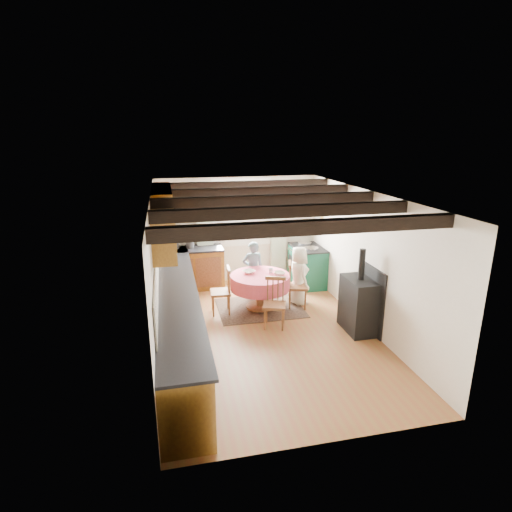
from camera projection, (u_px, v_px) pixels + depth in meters
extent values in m
cube|color=brown|center=(266.00, 332.00, 7.18)|extent=(3.60, 5.50, 0.00)
cube|color=white|center=(267.00, 194.00, 6.49)|extent=(3.60, 5.50, 0.00)
cube|color=silver|center=(237.00, 230.00, 9.41)|extent=(3.60, 0.00, 2.40)
cube|color=silver|center=(331.00, 347.00, 4.27)|extent=(3.60, 0.00, 2.40)
cube|color=silver|center=(155.00, 274.00, 6.46)|extent=(0.00, 5.50, 2.40)
cube|color=silver|center=(366.00, 260.00, 7.21)|extent=(0.00, 5.50, 2.40)
cube|color=black|center=(310.00, 227.00, 4.65)|extent=(3.60, 0.16, 0.16)
cube|color=black|center=(285.00, 211.00, 5.58)|extent=(3.60, 0.16, 0.16)
cube|color=black|center=(267.00, 200.00, 6.52)|extent=(3.60, 0.16, 0.16)
cube|color=black|center=(254.00, 192.00, 7.45)|extent=(3.60, 0.16, 0.16)
cube|color=black|center=(243.00, 185.00, 8.39)|extent=(3.60, 0.16, 0.16)
cube|color=beige|center=(157.00, 268.00, 6.74)|extent=(0.02, 4.50, 0.55)
cube|color=beige|center=(193.00, 232.00, 9.18)|extent=(1.40, 0.02, 0.55)
cube|color=#93631C|center=(177.00, 317.00, 6.74)|extent=(0.60, 5.30, 0.88)
cube|color=#93631C|center=(194.00, 269.00, 9.12)|extent=(1.30, 0.60, 0.88)
cube|color=black|center=(177.00, 291.00, 6.61)|extent=(0.64, 5.30, 0.04)
cube|color=black|center=(193.00, 249.00, 8.97)|extent=(1.30, 0.64, 0.04)
cube|color=#93631C|center=(163.00, 213.00, 7.40)|extent=(0.34, 1.80, 0.90)
cube|color=#93631C|center=(164.00, 235.00, 6.01)|extent=(0.34, 0.90, 0.70)
cube|color=white|center=(242.00, 213.00, 9.30)|extent=(1.34, 0.03, 1.54)
cube|color=white|center=(242.00, 213.00, 9.30)|extent=(1.20, 0.01, 1.40)
cube|color=#A8B39F|center=(205.00, 237.00, 9.18)|extent=(0.35, 0.10, 2.10)
cube|color=#A8B39F|center=(279.00, 233.00, 9.54)|extent=(0.35, 0.10, 2.10)
cylinder|color=black|center=(242.00, 186.00, 9.05)|extent=(2.00, 0.03, 0.03)
cube|color=gold|center=(318.00, 209.00, 9.21)|extent=(0.04, 0.50, 0.60)
cylinder|color=silver|center=(282.00, 207.00, 9.45)|extent=(0.30, 0.02, 0.30)
cube|color=black|center=(260.00, 308.00, 8.15)|extent=(1.65, 1.28, 0.01)
imported|color=slate|center=(253.00, 270.00, 8.55)|extent=(0.45, 0.30, 1.21)
imported|color=#EFE8CC|center=(299.00, 275.00, 8.23)|extent=(0.46, 0.63, 1.19)
imported|color=silver|center=(249.00, 272.00, 8.04)|extent=(0.31, 0.31, 0.06)
imported|color=silver|center=(280.00, 274.00, 7.92)|extent=(0.30, 0.30, 0.07)
imported|color=silver|center=(271.00, 271.00, 8.06)|extent=(0.14, 0.14, 0.09)
cylinder|color=#262628|center=(176.00, 243.00, 8.92)|extent=(0.13, 0.13, 0.22)
cylinder|color=#262628|center=(190.00, 243.00, 8.97)|extent=(0.19, 0.19, 0.21)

